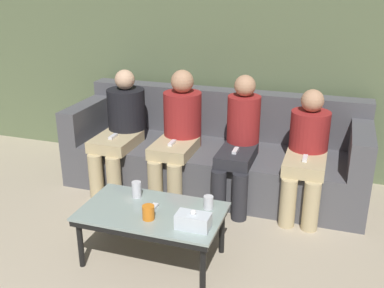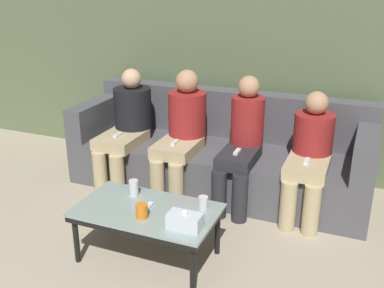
% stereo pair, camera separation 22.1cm
% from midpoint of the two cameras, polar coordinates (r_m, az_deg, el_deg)
% --- Properties ---
extents(wall_back, '(12.00, 0.06, 2.60)m').
position_cam_midpoint_polar(wall_back, '(4.49, 3.56, 12.91)').
color(wall_back, '#60704C').
rests_on(wall_back, ground_plane).
extents(couch, '(2.73, 0.90, 0.87)m').
position_cam_midpoint_polar(couch, '(4.26, 1.46, -1.26)').
color(couch, '#515156').
rests_on(couch, ground_plane).
extents(coffee_table, '(0.98, 0.57, 0.39)m').
position_cam_midpoint_polar(coffee_table, '(3.16, -7.10, -9.04)').
color(coffee_table, '#8C9E99').
rests_on(coffee_table, ground_plane).
extents(cup_near_left, '(0.07, 0.07, 0.09)m').
position_cam_midpoint_polar(cup_near_left, '(3.12, 0.06, -7.46)').
color(cup_near_left, silver).
rests_on(cup_near_left, coffee_table).
extents(cup_near_right, '(0.07, 0.07, 0.12)m').
position_cam_midpoint_polar(cup_near_right, '(3.31, -8.96, -5.74)').
color(cup_near_right, silver).
rests_on(cup_near_right, coffee_table).
extents(cup_far_center, '(0.08, 0.08, 0.10)m').
position_cam_midpoint_polar(cup_far_center, '(3.02, -7.67, -8.64)').
color(cup_far_center, orange).
rests_on(cup_far_center, coffee_table).
extents(tissue_box, '(0.22, 0.12, 0.13)m').
position_cam_midpoint_polar(tissue_box, '(2.90, -2.06, -9.76)').
color(tissue_box, silver).
rests_on(tissue_box, coffee_table).
extents(game_remote, '(0.04, 0.15, 0.02)m').
position_cam_midpoint_polar(game_remote, '(3.14, -7.14, -8.23)').
color(game_remote, white).
rests_on(game_remote, coffee_table).
extents(seated_person_left_end, '(0.36, 0.73, 1.09)m').
position_cam_midpoint_polar(seated_person_left_end, '(4.29, -10.37, 2.35)').
color(seated_person_left_end, tan).
rests_on(seated_person_left_end, ground_plane).
extents(seated_person_mid_left, '(0.35, 0.70, 1.12)m').
position_cam_midpoint_polar(seated_person_mid_left, '(4.06, -3.25, 1.84)').
color(seated_person_mid_left, tan).
rests_on(seated_person_mid_left, ground_plane).
extents(seated_person_mid_right, '(0.31, 0.68, 1.11)m').
position_cam_midpoint_polar(seated_person_mid_right, '(3.88, 4.47, 0.60)').
color(seated_person_mid_right, '#28282D').
rests_on(seated_person_mid_right, ground_plane).
extents(seated_person_right_end, '(0.33, 0.68, 1.03)m').
position_cam_midpoint_polar(seated_person_right_end, '(3.81, 12.80, -0.67)').
color(seated_person_right_end, tan).
rests_on(seated_person_right_end, ground_plane).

